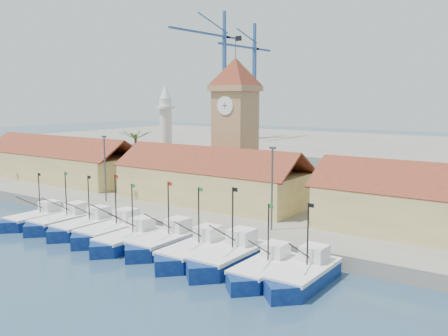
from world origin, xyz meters
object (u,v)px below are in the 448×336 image
Objects in this scene: boat_0 at (35,220)px; minaret at (166,133)px; clock_tower at (235,123)px; boat_5 at (163,243)px.

minaret is at bearing 92.78° from boat_0.
boat_0 is 27.57m from minaret.
boat_0 is at bearing -119.76° from clock_tower.
boat_5 is (19.89, 1.32, 0.07)m from boat_0.
boat_5 reaches higher than boat_0.
minaret is (-15.00, 2.00, -2.23)m from clock_tower.
clock_tower is at bearing 60.24° from boat_0.
clock_tower is (13.74, 24.02, 11.26)m from boat_0.
minaret is (-21.15, 24.70, 8.95)m from boat_5.
minaret is (-1.26, 26.02, 9.02)m from boat_0.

